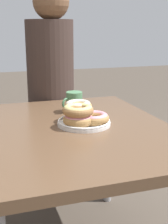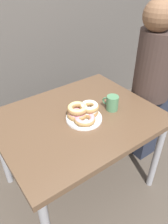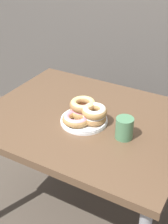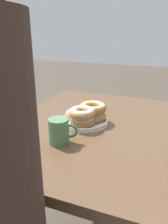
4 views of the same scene
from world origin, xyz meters
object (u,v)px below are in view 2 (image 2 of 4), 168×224
object	(u,v)px
donut_plate	(83,113)
coffee_mug	(112,103)
person_figure	(152,87)
dining_table	(78,125)

from	to	relation	value
donut_plate	coffee_mug	xyz separation A→B (m)	(0.22, -0.03, 0.01)
coffee_mug	person_figure	xyz separation A→B (m)	(0.46, 0.02, -0.04)
person_figure	donut_plate	bearing A→B (deg)	179.74
donut_plate	coffee_mug	distance (m)	0.23
person_figure	dining_table	bearing A→B (deg)	176.43
dining_table	person_figure	size ratio (longest dim) A/B	0.77
donut_plate	coffee_mug	bearing A→B (deg)	-7.12
dining_table	person_figure	world-z (taller)	person_figure
donut_plate	person_figure	xyz separation A→B (m)	(0.69, -0.00, -0.03)
dining_table	coffee_mug	distance (m)	0.28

